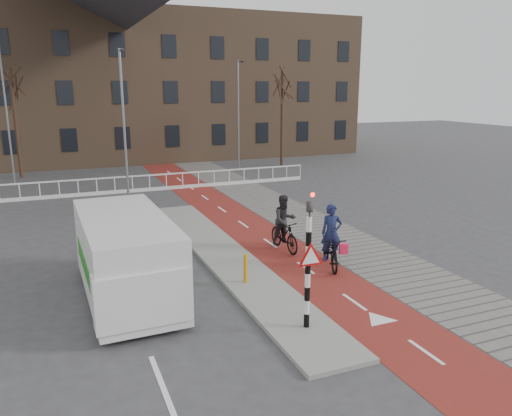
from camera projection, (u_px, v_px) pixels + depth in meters
name	position (u px, v px, depth m)	size (l,w,h in m)	color
ground	(292.00, 297.00, 14.72)	(120.00, 120.00, 0.00)	#38383A
bike_lane	(229.00, 214.00, 24.26)	(2.50, 60.00, 0.01)	maroon
sidewalk	(281.00, 209.00, 25.29)	(3.00, 60.00, 0.01)	slate
curb_island	(226.00, 257.00, 18.04)	(1.80, 16.00, 0.12)	gray
traffic_signal	(309.00, 257.00, 12.21)	(0.80, 0.80, 3.68)	black
bollard	(245.00, 268.00, 15.44)	(0.12, 0.12, 0.92)	#CB890B
cyclist_near	(331.00, 246.00, 17.01)	(1.39, 2.26, 2.20)	black
cyclist_far	(284.00, 228.00, 18.70)	(0.96, 2.04, 2.13)	black
van	(126.00, 256.00, 14.38)	(2.43, 5.79, 2.47)	silver
railing	(79.00, 191.00, 28.07)	(28.00, 0.10, 0.99)	silver
townhouse_row	(86.00, 64.00, 40.50)	(46.00, 10.00, 15.90)	#7F6047
tree_mid	(16.00, 124.00, 33.03)	(0.24, 0.24, 7.20)	black
tree_right	(282.00, 119.00, 38.18)	(0.23, 0.23, 7.23)	black
streetlight_near	(125.00, 133.00, 23.81)	(0.12, 0.12, 7.75)	slate
streetlight_left	(7.00, 118.00, 30.04)	(0.12, 0.12, 8.40)	slate
streetlight_right	(238.00, 116.00, 36.04)	(0.12, 0.12, 7.84)	slate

